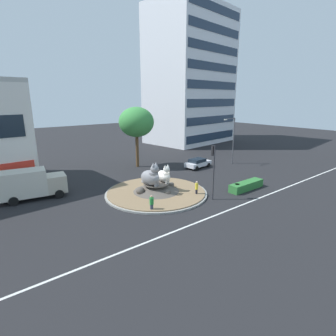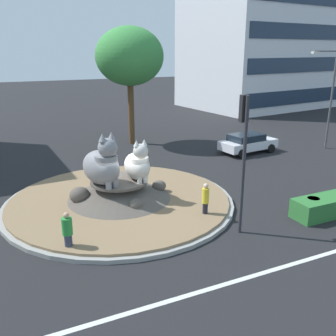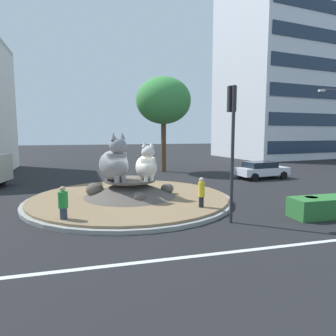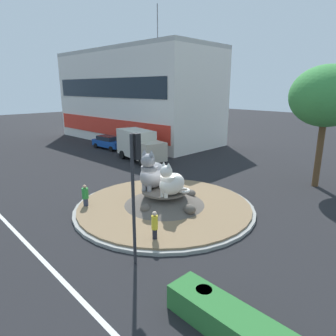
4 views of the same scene
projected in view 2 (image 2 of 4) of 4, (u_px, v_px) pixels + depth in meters
ground_plane at (120, 203)px, 18.83m from camera, size 160.00×160.00×0.00m
lane_centreline at (198, 292)px, 11.95m from camera, size 112.00×0.20×0.01m
roundabout_island at (119, 196)px, 18.71m from camera, size 11.28×11.28×1.24m
cat_statue_grey at (103, 165)px, 17.61m from camera, size 2.07×2.93×2.59m
cat_statue_white at (138, 165)px, 18.33m from camera, size 1.32×2.12×2.10m
traffic_light_mast at (244, 141)px, 14.79m from camera, size 0.34×0.46×5.71m
broadleaf_tree_behind_island at (130, 57)px, 28.74m from camera, size 5.24×5.24×9.08m
streetlight_arm at (329, 93)px, 27.90m from camera, size 2.33×0.35×7.33m
pedestrian_yellow_shirt at (205, 200)px, 16.83m from camera, size 0.31×0.31×1.72m
pedestrian_green_shirt at (68, 232)px, 14.05m from camera, size 0.39×0.39×1.65m
hatchback_near_shophouse at (248, 143)px, 27.85m from camera, size 4.52×2.47×1.41m
litter_bin at (312, 207)px, 17.26m from camera, size 0.56×0.56×0.90m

